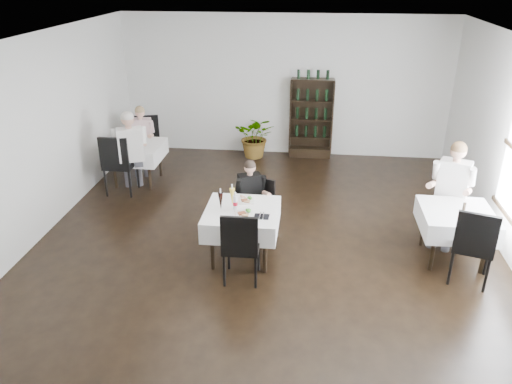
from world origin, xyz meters
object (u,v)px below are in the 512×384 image
wine_shelf (311,119)px  main_table (242,219)px  diner_main (251,193)px  potted_tree (256,136)px

wine_shelf → main_table: size_ratio=1.70×
main_table → diner_main: size_ratio=0.83×
wine_shelf → potted_tree: size_ratio=1.86×
potted_tree → diner_main: 3.49m
main_table → potted_tree: (-0.28, 4.14, -0.15)m
diner_main → main_table: bearing=-93.9°
diner_main → wine_shelf: bearing=76.8°
wine_shelf → diner_main: (-0.85, -3.64, -0.13)m
potted_tree → diner_main: size_ratio=0.76×
wine_shelf → diner_main: 3.74m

